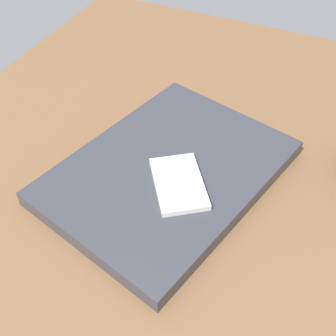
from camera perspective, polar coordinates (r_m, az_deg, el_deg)
name	(u,v)px	position (r cm, az deg, el deg)	size (l,w,h in cm)	color
desk_surface	(135,229)	(59.07, -4.32, -7.93)	(120.00, 80.00, 3.00)	brown
laptop_closed	(168,172)	(62.10, 0.00, -0.53)	(33.59, 24.74, 2.38)	#33353D
cell_phone_on_laptop	(179,183)	(58.34, 1.42, -2.01)	(11.90, 11.05, 1.01)	silver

